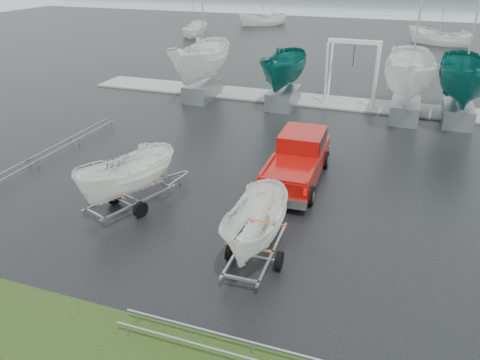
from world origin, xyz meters
TOP-DOWN VIEW (x-y plane):
  - ground_plane at (0.00, 0.00)m, footprint 120.00×120.00m
  - dock at (0.00, 13.00)m, footprint 30.00×3.00m
  - pickup_truck at (2.75, 0.88)m, footprint 2.27×5.88m
  - trailer_hitched at (2.91, -5.53)m, footprint 1.79×3.63m
  - trailer_parked at (-2.69, -3.86)m, footprint 2.31×3.79m
  - boat_hoist at (3.34, 13.00)m, footprint 3.30×2.18m
  - keelboat_0 at (-6.22, 11.00)m, footprint 2.71×3.20m
  - keelboat_1 at (-0.62, 11.20)m, footprint 2.33×3.20m
  - keelboat_2 at (6.82, 11.00)m, footprint 2.86×3.20m
  - keelboat_3 at (9.71, 11.30)m, footprint 2.71×3.20m
  - mast_rack_0 at (-9.00, 1.00)m, footprint 0.56×6.50m
  - mast_rack_2 at (4.00, -9.50)m, footprint 7.00×0.56m
  - moored_boat_0 at (-18.11, 35.78)m, footprint 2.71×2.76m
  - moored_boat_1 at (-13.13, 47.48)m, footprint 3.80×3.79m
  - moored_boat_2 at (9.40, 39.25)m, footprint 3.55×3.51m

SIDE VIEW (x-z plane):
  - ground_plane at x=0.00m, z-range 0.00..0.00m
  - moored_boat_1 at x=-13.13m, z-range -5.77..5.78m
  - moored_boat_2 at x=9.40m, z-range -5.77..5.78m
  - moored_boat_0 at x=-18.11m, z-range -5.55..5.56m
  - dock at x=0.00m, z-range -0.01..0.11m
  - mast_rack_0 at x=-9.00m, z-range 0.32..0.38m
  - mast_rack_2 at x=4.00m, z-range 0.32..0.38m
  - pickup_truck at x=2.75m, z-range 0.04..1.98m
  - trailer_hitched at x=2.91m, z-range 0.21..5.00m
  - boat_hoist at x=3.34m, z-range 0.61..4.73m
  - trailer_parked at x=-2.69m, z-range 0.21..5.19m
  - keelboat_1 at x=-0.62m, z-range 0.04..7.34m
  - keelboat_3 at x=9.71m, z-range -1.13..9.76m
  - keelboat_0 at x=-6.22m, z-range -1.13..9.77m
  - keelboat_2 at x=6.82m, z-range -0.97..10.08m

